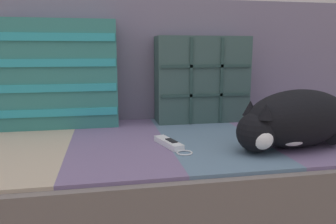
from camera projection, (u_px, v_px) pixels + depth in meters
couch at (162, 184)px, 1.22m from camera, size 2.03×0.87×0.37m
sofa_backrest at (148, 60)px, 1.49m from camera, size 1.99×0.14×0.52m
throw_pillow_quilted at (202, 79)px, 1.41m from camera, size 0.39×0.14×0.36m
throw_pillow_striped at (55, 74)px, 1.29m from camera, size 0.48×0.14×0.42m
sleeping_cat at (294, 120)px, 1.03m from camera, size 0.45×0.29×0.18m
game_remote_near at (171, 144)px, 1.05m from camera, size 0.09×0.20×0.02m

